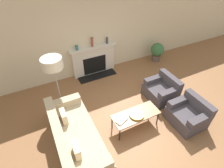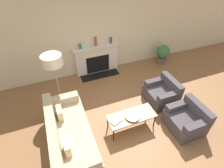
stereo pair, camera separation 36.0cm
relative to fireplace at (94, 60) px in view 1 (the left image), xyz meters
name	(u,v)px [view 1 (the left image)]	position (x,y,z in m)	size (l,w,h in m)	color
ground_plane	(137,123)	(0.13, -2.70, -0.51)	(18.00, 18.00, 0.00)	brown
wall_back	(94,33)	(0.13, 0.15, 0.94)	(18.00, 0.06, 2.90)	beige
fireplace	(94,60)	(0.00, 0.00, 0.00)	(1.65, 0.59, 1.05)	beige
couch	(75,137)	(-1.53, -2.60, -0.21)	(0.91, 2.14, 0.79)	tan
armchair_near	(188,114)	(1.33, -3.25, -0.23)	(0.78, 0.88, 0.73)	#423D42
armchair_far	(162,90)	(1.33, -2.17, -0.23)	(0.78, 0.88, 0.73)	#423D42
coffee_table	(136,115)	(0.02, -2.74, -0.10)	(1.21, 0.49, 0.45)	olive
bowl	(137,114)	(0.01, -2.78, -0.03)	(0.37, 0.37, 0.05)	gold
book	(122,121)	(-0.40, -2.77, -0.05)	(0.32, 0.25, 0.02)	#B2A893
floor_lamp	(53,66)	(-1.50, -1.20, 0.91)	(0.52, 0.52, 1.64)	gray
mantel_vase_left	(77,48)	(-0.54, 0.02, 0.62)	(0.09, 0.09, 0.16)	#28666B
mantel_vase_center_left	(92,42)	(0.00, 0.02, 0.70)	(0.08, 0.08, 0.32)	brown
mantel_vase_center_right	(107,40)	(0.54, 0.02, 0.64)	(0.07, 0.07, 0.21)	#3D383D
potted_plant	(157,51)	(2.57, -0.32, -0.09)	(0.51, 0.51, 0.73)	brown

